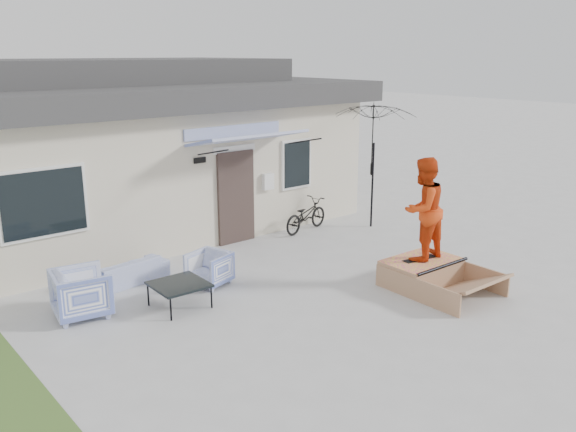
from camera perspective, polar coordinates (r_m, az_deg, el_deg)
ground at (r=10.03m, az=5.38°, el=-9.59°), size 90.00×90.00×0.00m
house at (r=15.91m, az=-15.44°, el=6.58°), size 10.80×8.49×4.10m
loveseat at (r=11.69m, az=-15.23°, el=-4.72°), size 1.64×0.65×0.63m
armchair_left at (r=10.44m, az=-19.06°, el=-6.73°), size 0.93×0.98×0.88m
armchair_right at (r=11.28m, az=-7.53°, el=-4.82°), size 0.81×0.84×0.70m
coffee_table at (r=10.46m, az=-10.27°, el=-7.41°), size 0.90×0.90×0.43m
bicycle at (r=14.49m, az=1.70°, el=0.40°), size 1.58×0.81×0.96m
patio_umbrella at (r=14.75m, az=8.13°, el=5.56°), size 1.95×1.80×2.20m
skate_ramp at (r=11.55m, az=12.53°, el=-5.20°), size 1.45×1.91×0.47m
skateboard at (r=11.49m, az=12.42°, el=-3.94°), size 0.75×0.29×0.05m
skater at (r=11.21m, az=12.71°, el=0.78°), size 0.96×0.75×1.91m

